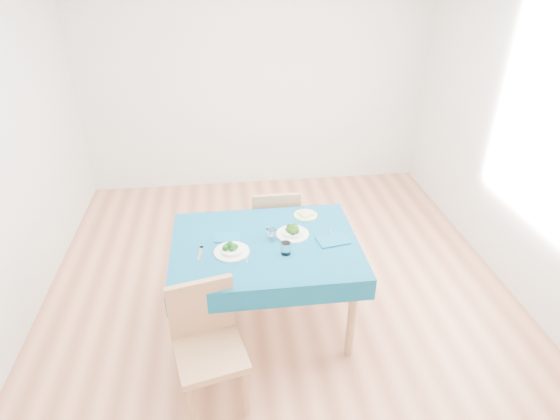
{
  "coord_description": "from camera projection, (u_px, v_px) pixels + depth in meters",
  "views": [
    {
      "loc": [
        -0.39,
        -3.1,
        2.63
      ],
      "look_at": [
        0.0,
        0.0,
        0.85
      ],
      "focal_mm": 30.0,
      "sensor_mm": 36.0,
      "label": 1
    }
  ],
  "objects": [
    {
      "name": "knife_far",
      "position": [
        334.0,
        238.0,
        3.43
      ],
      "size": [
        0.03,
        0.22,
        0.0
      ],
      "primitive_type": "cube",
      "rotation": [
        0.0,
        0.0,
        0.04
      ],
      "color": "silver",
      "rests_on": "table"
    },
    {
      "name": "knife_near",
      "position": [
        245.0,
        255.0,
        3.24
      ],
      "size": [
        0.03,
        0.2,
        0.0
      ],
      "primitive_type": "cube",
      "rotation": [
        0.0,
        0.0,
        0.1
      ],
      "color": "silver",
      "rests_on": "table"
    },
    {
      "name": "side_plate",
      "position": [
        306.0,
        215.0,
        3.7
      ],
      "size": [
        0.19,
        0.19,
        0.01
      ],
      "primitive_type": "cylinder",
      "color": "#CEE56F",
      "rests_on": "table"
    },
    {
      "name": "table",
      "position": [
        266.0,
        285.0,
        3.55
      ],
      "size": [
        1.34,
        1.02,
        0.76
      ],
      "primitive_type": "cube",
      "color": "navy",
      "rests_on": "ground"
    },
    {
      "name": "fork_near",
      "position": [
        200.0,
        253.0,
        3.25
      ],
      "size": [
        0.04,
        0.18,
        0.0
      ],
      "primitive_type": "cube",
      "rotation": [
        0.0,
        0.0,
        -0.1
      ],
      "color": "silver",
      "rests_on": "table"
    },
    {
      "name": "fork_far",
      "position": [
        272.0,
        233.0,
        3.48
      ],
      "size": [
        0.07,
        0.16,
        0.0
      ],
      "primitive_type": "cube",
      "rotation": [
        0.0,
        0.0,
        0.33
      ],
      "color": "silver",
      "rests_on": "table"
    },
    {
      "name": "chair_far",
      "position": [
        274.0,
        220.0,
        4.15
      ],
      "size": [
        0.41,
        0.45,
        1.01
      ],
      "primitive_type": "cube",
      "rotation": [
        0.0,
        0.0,
        3.13
      ],
      "color": "#A5764D",
      "rests_on": "ground"
    },
    {
      "name": "bread_slice",
      "position": [
        306.0,
        214.0,
        3.7
      ],
      "size": [
        0.13,
        0.13,
        0.01
      ],
      "primitive_type": "cube",
      "rotation": [
        0.0,
        0.0,
        0.42
      ],
      "color": "beige",
      "rests_on": "side_plate"
    },
    {
      "name": "bowl_near",
      "position": [
        232.0,
        248.0,
        3.25
      ],
      "size": [
        0.25,
        0.25,
        0.08
      ],
      "primitive_type": null,
      "color": "white",
      "rests_on": "table"
    },
    {
      "name": "tumbler_center",
      "position": [
        272.0,
        234.0,
        3.39
      ],
      "size": [
        0.07,
        0.07,
        0.08
      ],
      "primitive_type": "cylinder",
      "color": "white",
      "rests_on": "table"
    },
    {
      "name": "tumbler_side",
      "position": [
        286.0,
        248.0,
        3.23
      ],
      "size": [
        0.07,
        0.07,
        0.09
      ],
      "primitive_type": "cylinder",
      "color": "white",
      "rests_on": "table"
    },
    {
      "name": "napkin_near",
      "position": [
        227.0,
        238.0,
        3.42
      ],
      "size": [
        0.2,
        0.15,
        0.01
      ],
      "primitive_type": "cube",
      "rotation": [
        0.0,
        0.0,
        -0.12
      ],
      "color": "#0E5578",
      "rests_on": "table"
    },
    {
      "name": "napkin_far",
      "position": [
        333.0,
        240.0,
        3.39
      ],
      "size": [
        0.25,
        0.19,
        0.01
      ],
      "primitive_type": "cube",
      "rotation": [
        0.0,
        0.0,
        0.17
      ],
      "color": "#0E5578",
      "rests_on": "table"
    },
    {
      "name": "room_shell",
      "position": [
        280.0,
        150.0,
        3.35
      ],
      "size": [
        4.02,
        4.52,
        2.73
      ],
      "color": "#AB6647",
      "rests_on": "ground"
    },
    {
      "name": "chair_near",
      "position": [
        209.0,
        343.0,
        2.84
      ],
      "size": [
        0.51,
        0.54,
        1.04
      ],
      "primitive_type": "cube",
      "rotation": [
        0.0,
        0.0,
        0.22
      ],
      "color": "#A5764D",
      "rests_on": "ground"
    },
    {
      "name": "bowl_far",
      "position": [
        293.0,
        231.0,
        3.44
      ],
      "size": [
        0.24,
        0.24,
        0.07
      ],
      "primitive_type": null,
      "color": "white",
      "rests_on": "table"
    }
  ]
}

